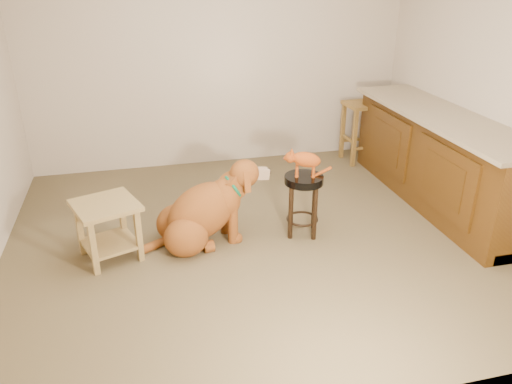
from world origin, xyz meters
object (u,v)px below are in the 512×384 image
object	(u,v)px
padded_stool	(303,193)
tabby_kitten	(304,160)
wood_stool	(360,131)
side_table	(108,222)
golden_retriever	(203,213)

from	to	relation	value
padded_stool	tabby_kitten	distance (m)	0.31
padded_stool	wood_stool	distance (m)	2.08
wood_stool	side_table	distance (m)	3.42
wood_stool	tabby_kitten	bearing A→B (deg)	-128.88
side_table	padded_stool	bearing A→B (deg)	0.41
padded_stool	golden_retriever	size ratio (longest dim) A/B	0.47
padded_stool	golden_retriever	xyz separation A→B (m)	(-0.90, 0.05, -0.11)
wood_stool	golden_retriever	size ratio (longest dim) A/B	0.61
padded_stool	side_table	distance (m)	1.71
golden_retriever	padded_stool	bearing A→B (deg)	-11.97
tabby_kitten	padded_stool	bearing A→B (deg)	-5.72
golden_retriever	wood_stool	bearing A→B (deg)	26.69
golden_retriever	tabby_kitten	bearing A→B (deg)	-11.74
side_table	golden_retriever	xyz separation A→B (m)	(0.80, 0.06, -0.04)
padded_stool	wood_stool	xyz separation A→B (m)	(1.30, 1.62, -0.02)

